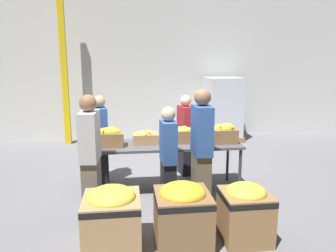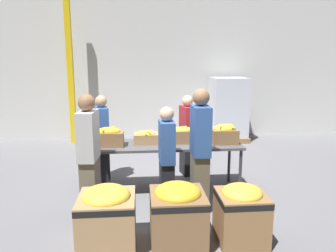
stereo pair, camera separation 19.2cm
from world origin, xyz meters
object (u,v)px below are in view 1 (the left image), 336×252
(volunteer_2, at_px, (91,157))
(volunteer_0, at_px, (185,136))
(banana_box_2, at_px, (182,134))
(volunteer_3, at_px, (201,151))
(support_pillar, at_px, (64,66))
(volunteer_1, at_px, (168,159))
(banana_box_3, at_px, (224,133))
(sorting_table, at_px, (167,147))
(banana_box_1, at_px, (146,137))
(volunteer_4, at_px, (101,140))
(donation_bin_0, at_px, (112,217))
(donation_bin_1, at_px, (183,212))
(pallet_stack_0, at_px, (223,109))
(donation_bin_2, at_px, (245,210))
(banana_box_0, at_px, (109,137))

(volunteer_2, bearing_deg, volunteer_0, -41.63)
(banana_box_2, height_order, volunteer_3, volunteer_3)
(support_pillar, bearing_deg, volunteer_1, -62.78)
(volunteer_2, bearing_deg, banana_box_3, -66.77)
(volunteer_3, bearing_deg, sorting_table, 30.27)
(banana_box_3, height_order, volunteer_2, volunteer_2)
(banana_box_1, relative_size, banana_box_2, 1.06)
(volunteer_4, bearing_deg, donation_bin_0, -4.76)
(sorting_table, xyz_separation_m, donation_bin_1, (-0.01, -1.64, -0.35))
(volunteer_1, relative_size, volunteer_4, 0.98)
(banana_box_2, relative_size, pallet_stack_0, 0.23)
(banana_box_2, xyz_separation_m, donation_bin_2, (0.48, -1.71, -0.56))
(support_pillar, relative_size, pallet_stack_0, 2.36)
(volunteer_2, distance_m, support_pillar, 4.48)
(banana_box_1, distance_m, volunteer_4, 0.94)
(sorting_table, xyz_separation_m, support_pillar, (-2.18, 3.44, 1.24))
(donation_bin_2, bearing_deg, volunteer_0, 97.27)
(donation_bin_0, bearing_deg, pallet_stack_0, 61.10)
(banana_box_3, distance_m, volunteer_3, 0.86)
(volunteer_1, bearing_deg, volunteer_0, -21.40)
(pallet_stack_0, bearing_deg, volunteer_4, -137.28)
(volunteer_1, distance_m, support_pillar, 4.80)
(volunteer_0, bearing_deg, volunteer_4, -93.89)
(sorting_table, height_order, donation_bin_0, sorting_table)
(banana_box_3, relative_size, donation_bin_1, 0.55)
(banana_box_0, distance_m, banana_box_3, 1.88)
(volunteer_0, height_order, pallet_stack_0, pallet_stack_0)
(volunteer_1, bearing_deg, donation_bin_0, 139.09)
(banana_box_1, bearing_deg, donation_bin_1, -79.14)
(donation_bin_1, bearing_deg, volunteer_4, 116.33)
(donation_bin_0, relative_size, support_pillar, 0.19)
(banana_box_3, height_order, donation_bin_1, banana_box_3)
(banana_box_0, height_order, volunteer_1, volunteer_1)
(sorting_table, distance_m, volunteer_3, 0.85)
(donation_bin_1, bearing_deg, support_pillar, 113.10)
(donation_bin_1, bearing_deg, volunteer_0, 79.24)
(donation_bin_1, bearing_deg, donation_bin_0, 180.00)
(volunteer_0, height_order, donation_bin_2, volunteer_0)
(volunteer_0, distance_m, volunteer_4, 1.57)
(sorting_table, distance_m, support_pillar, 4.26)
(banana_box_0, xyz_separation_m, donation_bin_1, (0.92, -1.58, -0.56))
(volunteer_3, bearing_deg, pallet_stack_0, -19.84)
(donation_bin_0, bearing_deg, volunteer_4, 97.09)
(banana_box_3, distance_m, donation_bin_2, 1.71)
(volunteer_2, bearing_deg, volunteer_4, 2.89)
(banana_box_3, bearing_deg, banana_box_0, -179.72)
(pallet_stack_0, bearing_deg, banana_box_3, -106.26)
(banana_box_0, height_order, banana_box_3, banana_box_3)
(banana_box_3, bearing_deg, donation_bin_2, -96.77)
(banana_box_1, height_order, banana_box_2, banana_box_2)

